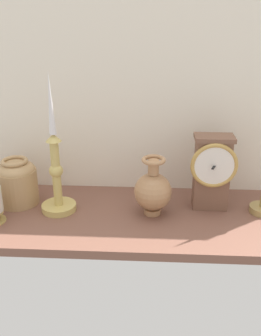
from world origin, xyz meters
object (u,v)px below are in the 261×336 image
Objects in this scene: candlestick_tall_left at (56,175)px; brass_vase_bulbous at (153,190)px; mantel_clock at (212,171)px; brass_vase_jar at (17,181)px.

candlestick_tall_left is 2.33× the size of brass_vase_bulbous.
brass_vase_bulbous is (-16.25, -4.38, -4.22)cm from mantel_clock.
candlestick_tall_left is 26.77cm from brass_vase_bulbous.
brass_vase_jar is at bearing -179.87° from mantel_clock.
mantel_clock is at bearing 5.13° from candlestick_tall_left.
mantel_clock is at bearing 0.13° from brass_vase_jar.
mantel_clock is at bearing 15.08° from brass_vase_bulbous.
candlestick_tall_left is (-42.76, -3.84, -0.55)cm from mantel_clock.
candlestick_tall_left reaches higher than brass_vase_jar.
candlestick_tall_left is at bearing -174.87° from mantel_clock.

